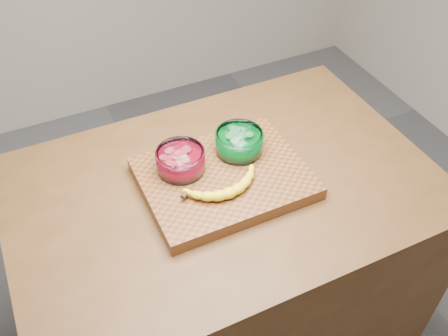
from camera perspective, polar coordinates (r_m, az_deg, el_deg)
name	(u,v)px	position (r m, az deg, el deg)	size (l,w,h in m)	color
counter	(224,275)	(1.76, 0.00, -12.12)	(1.20, 0.80, 0.90)	#513218
cutting_board	(224,178)	(1.39, 0.00, -1.19)	(0.45, 0.35, 0.04)	brown
bowl_red	(181,161)	(1.38, -4.97, 0.85)	(0.14, 0.14, 0.06)	white
bowl_green	(239,142)	(1.43, 1.74, 2.98)	(0.14, 0.14, 0.06)	white
banana	(224,186)	(1.32, 0.02, -2.08)	(0.25, 0.11, 0.03)	yellow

